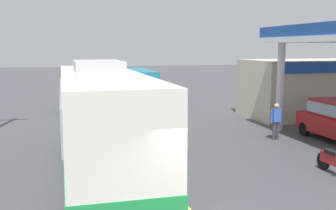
% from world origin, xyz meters
% --- Properties ---
extents(ground, '(120.00, 120.00, 0.00)m').
position_xyz_m(ground, '(0.00, 20.00, 0.00)').
color(ground, '#424247').
extents(lane_divider_stripe, '(0.16, 50.00, 0.01)m').
position_xyz_m(lane_divider_stripe, '(0.00, 15.00, 0.00)').
color(lane_divider_stripe, '#D8CC4C').
rests_on(lane_divider_stripe, ground).
extents(coach_bus_main, '(2.60, 11.04, 3.69)m').
position_xyz_m(coach_bus_main, '(-1.80, 6.07, 1.72)').
color(coach_bus_main, silver).
rests_on(coach_bus_main, ground).
extents(gas_station_roadside, '(9.10, 11.95, 5.10)m').
position_xyz_m(gas_station_roadside, '(11.08, 12.08, 2.63)').
color(gas_station_roadside, '#194799').
rests_on(gas_station_roadside, ground).
extents(minibus_opposing_lane, '(2.04, 6.13, 2.44)m').
position_xyz_m(minibus_opposing_lane, '(2.47, 22.63, 1.47)').
color(minibus_opposing_lane, teal).
rests_on(minibus_opposing_lane, ground).
extents(motorcycle_parked_forecourt, '(0.55, 1.80, 0.92)m').
position_xyz_m(motorcycle_parked_forecourt, '(5.51, 3.79, 0.44)').
color(motorcycle_parked_forecourt, black).
rests_on(motorcycle_parked_forecourt, ground).
extents(pedestrian_near_pump, '(0.55, 0.22, 1.66)m').
position_xyz_m(pedestrian_near_pump, '(6.23, 8.86, 0.93)').
color(pedestrian_near_pump, '#33333F').
rests_on(pedestrian_near_pump, ground).
extents(car_trailing_behind_bus, '(1.70, 4.20, 1.82)m').
position_xyz_m(car_trailing_behind_bus, '(-2.09, 20.58, 1.01)').
color(car_trailing_behind_bus, olive).
rests_on(car_trailing_behind_bus, ground).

